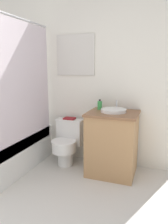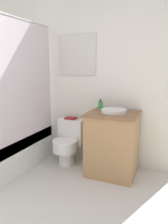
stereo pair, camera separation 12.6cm
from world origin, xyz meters
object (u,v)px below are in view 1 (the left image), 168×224
(sink, at_px, (114,110))
(toilet, at_px, (67,142))
(soap_bottle, at_px, (100,105))
(book_on_tank, at_px, (70,118))

(sink, bearing_deg, toilet, 176.67)
(toilet, height_order, soap_bottle, soap_bottle)
(sink, relative_size, book_on_tank, 2.23)
(sink, distance_m, book_on_tank, 0.73)
(sink, bearing_deg, soap_bottle, 155.71)
(toilet, xyz_separation_m, sink, (0.69, -0.04, 0.53))
(sink, relative_size, soap_bottle, 2.60)
(book_on_tank, bearing_deg, sink, -12.58)
(sink, height_order, soap_bottle, soap_bottle)
(sink, bearing_deg, book_on_tank, 167.42)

